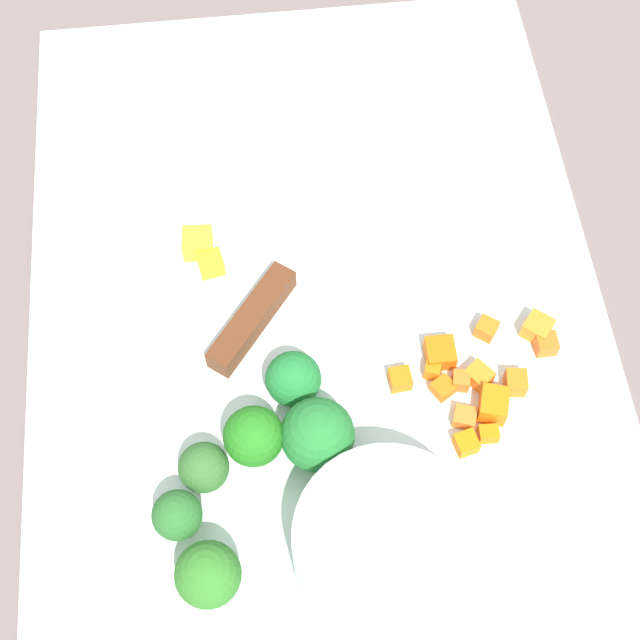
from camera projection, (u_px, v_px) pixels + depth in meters
The scene contains 26 objects.
ground_plane at pixel (320, 336), 0.61m from camera, with size 4.00×4.00×0.00m, color #70605F.
cutting_board at pixel (320, 332), 0.60m from camera, with size 0.55×0.37×0.01m, color white.
prep_bowl at pixel (387, 546), 0.51m from camera, with size 0.10×0.10×0.04m, color #B0BCC3.
chef_knife at pixel (321, 227), 0.63m from camera, with size 0.29×0.23×0.02m.
carrot_dice_0 at pixel (488, 434), 0.56m from camera, with size 0.01×0.01×0.01m, color orange.
carrot_dice_1 at pixel (440, 353), 0.58m from camera, with size 0.02×0.02×0.01m, color orange.
carrot_dice_2 at pixel (465, 417), 0.56m from camera, with size 0.01×0.01×0.01m, color orange.
carrot_dice_3 at pixel (479, 376), 0.58m from camera, with size 0.01×0.02×0.01m, color orange.
carrot_dice_4 at pixel (461, 381), 0.57m from camera, with size 0.01×0.01×0.01m, color orange.
carrot_dice_5 at pixel (516, 383), 0.57m from camera, with size 0.01×0.01×0.01m, color orange.
carrot_dice_6 at pixel (400, 379), 0.57m from camera, with size 0.01×0.01×0.01m, color orange.
carrot_dice_7 at pixel (443, 388), 0.57m from camera, with size 0.01×0.01×0.01m, color orange.
carrot_dice_8 at pixel (466, 443), 0.56m from camera, with size 0.01×0.01×0.01m, color orange.
carrot_dice_9 at pixel (493, 405), 0.56m from camera, with size 0.02×0.02×0.02m, color orange.
carrot_dice_10 at pixel (537, 328), 0.59m from camera, with size 0.02×0.02×0.01m, color orange.
carrot_dice_11 at pixel (433, 369), 0.58m from camera, with size 0.01×0.01×0.01m, color orange.
carrot_dice_12 at pixel (546, 344), 0.58m from camera, with size 0.01×0.01×0.01m, color orange.
carrot_dice_13 at pixel (486, 329), 0.59m from camera, with size 0.01×0.01×0.01m, color orange.
pepper_dice_0 at pixel (211, 264), 0.61m from camera, with size 0.02×0.01×0.01m, color yellow.
pepper_dice_1 at pixel (198, 243), 0.62m from camera, with size 0.02×0.02×0.02m, color yellow.
broccoli_floret_0 at pixel (177, 516), 0.52m from camera, with size 0.03×0.03×0.04m.
broccoli_floret_1 at pixel (204, 468), 0.54m from camera, with size 0.03×0.03×0.03m.
broccoli_floret_2 at pixel (317, 435), 0.54m from camera, with size 0.04×0.04×0.05m.
broccoli_floret_3 at pixel (293, 379), 0.56m from camera, with size 0.03×0.03×0.04m.
broccoli_floret_4 at pixel (254, 437), 0.54m from camera, with size 0.04×0.04×0.04m.
broccoli_floret_5 at pixel (208, 575), 0.50m from camera, with size 0.04×0.04×0.04m.
Camera 1 is at (0.28, -0.03, 0.54)m, focal length 53.22 mm.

